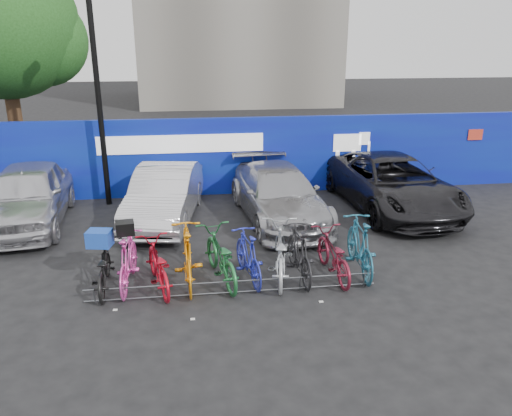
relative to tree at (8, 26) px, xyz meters
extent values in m
plane|color=black|center=(6.77, -10.06, -5.07)|extent=(100.00, 100.00, 0.00)
cube|color=#0B319A|center=(6.77, -4.06, -3.87)|extent=(22.00, 0.15, 2.40)
cube|color=white|center=(5.77, -4.16, -3.42)|extent=(5.00, 0.02, 0.55)
cube|color=white|center=(10.97, -4.16, -3.52)|extent=(1.20, 0.02, 0.90)
cube|color=red|center=(15.27, -4.16, -3.37)|extent=(0.50, 0.02, 0.35)
cylinder|color=#382314|center=(-0.23, -0.06, -3.07)|extent=(0.50, 0.50, 4.00)
sphere|color=#1D4615|center=(-0.23, -0.06, 0.13)|extent=(5.20, 5.20, 5.20)
sphere|color=#1D4615|center=(0.97, 0.24, -0.47)|extent=(3.20, 3.20, 3.20)
cylinder|color=black|center=(3.57, -4.66, -2.07)|extent=(0.16, 0.16, 6.00)
cylinder|color=#595B60|center=(6.77, -10.66, -4.79)|extent=(5.60, 0.03, 0.03)
cylinder|color=#595B60|center=(6.77, -10.66, -5.02)|extent=(5.60, 0.03, 0.03)
cylinder|color=#595B60|center=(4.17, -10.66, -4.93)|extent=(0.03, 0.03, 0.28)
cylinder|color=#595B60|center=(5.47, -10.66, -4.93)|extent=(0.03, 0.03, 0.28)
cylinder|color=#595B60|center=(6.77, -10.66, -4.93)|extent=(0.03, 0.03, 0.28)
cylinder|color=#595B60|center=(8.07, -10.66, -4.93)|extent=(0.03, 0.03, 0.28)
cylinder|color=#595B60|center=(9.37, -10.66, -4.93)|extent=(0.03, 0.03, 0.28)
imported|color=#BBBBC0|center=(1.78, -6.12, -4.27)|extent=(2.25, 4.82, 1.60)
imported|color=silver|center=(5.32, -6.27, -4.35)|extent=(2.17, 4.55, 1.44)
imported|color=#9B9BA0|center=(8.36, -6.55, -4.37)|extent=(2.45, 5.01, 1.40)
imported|color=black|center=(11.72, -6.13, -4.31)|extent=(2.83, 5.59, 1.51)
imported|color=black|center=(4.27, -10.10, -4.61)|extent=(0.72, 1.78, 0.92)
imported|color=#F045AF|center=(4.75, -10.02, -4.51)|extent=(0.62, 1.87, 1.11)
imported|color=red|center=(5.33, -10.19, -4.59)|extent=(1.07, 1.94, 0.96)
imported|color=orange|center=(5.92, -10.08, -4.46)|extent=(0.66, 2.05, 1.22)
imported|color=#1E6832|center=(6.56, -10.03, -4.54)|extent=(1.14, 2.13, 1.06)
imported|color=#262FB5|center=(7.13, -10.05, -4.55)|extent=(0.78, 1.80, 1.04)
imported|color=#AFB3B7|center=(7.77, -10.03, -4.52)|extent=(1.06, 2.19, 1.10)
imported|color=black|center=(8.17, -10.10, -4.51)|extent=(0.60, 1.87, 1.11)
imported|color=maroon|center=(8.87, -10.14, -4.59)|extent=(0.79, 1.88, 0.96)
imported|color=#1F617B|center=(9.48, -10.01, -4.47)|extent=(0.69, 2.02, 1.19)
cube|color=#1B44B0|center=(4.27, -10.10, -3.99)|extent=(0.50, 0.42, 0.32)
cube|color=black|center=(4.75, -10.02, -3.83)|extent=(0.39, 0.36, 0.25)
camera|label=1|loc=(6.08, -19.21, -0.36)|focal=35.00mm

